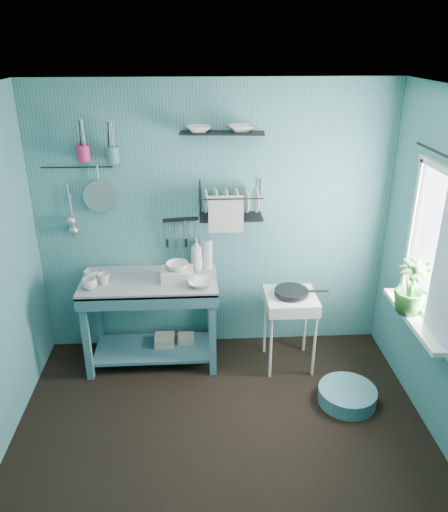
{
  "coord_description": "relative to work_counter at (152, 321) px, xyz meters",
  "views": [
    {
      "loc": [
        -0.16,
        -2.76,
        2.79
      ],
      "look_at": [
        0.05,
        0.85,
        1.2
      ],
      "focal_mm": 35.0,
      "sensor_mm": 36.0,
      "label": 1
    }
  ],
  "objects": [
    {
      "name": "floor",
      "position": [
        0.59,
        -1.19,
        -0.42
      ],
      "size": [
        3.2,
        3.2,
        0.0
      ],
      "primitive_type": "plane",
      "color": "black",
      "rests_on": "ground"
    },
    {
      "name": "ceiling",
      "position": [
        0.59,
        -1.19,
        2.08
      ],
      "size": [
        3.2,
        3.2,
        0.0
      ],
      "primitive_type": "plane",
      "rotation": [
        3.14,
        0.0,
        0.0
      ],
      "color": "silver",
      "rests_on": "ground"
    },
    {
      "name": "wall_back",
      "position": [
        0.59,
        0.31,
        0.83
      ],
      "size": [
        3.2,
        0.0,
        3.2
      ],
      "primitive_type": "plane",
      "rotation": [
        1.57,
        0.0,
        0.0
      ],
      "color": "#3B7679",
      "rests_on": "ground"
    },
    {
      "name": "wall_front",
      "position": [
        0.59,
        -2.69,
        0.83
      ],
      "size": [
        3.2,
        0.0,
        3.2
      ],
      "primitive_type": "plane",
      "rotation": [
        -1.57,
        0.0,
        0.0
      ],
      "color": "#3B7679",
      "rests_on": "ground"
    },
    {
      "name": "work_counter",
      "position": [
        0.0,
        0.0,
        0.0
      ],
      "size": [
        1.29,
        0.83,
        0.84
      ],
      "primitive_type": "cube",
      "rotation": [
        0.0,
        0.0,
        -0.21
      ],
      "color": "#33606B",
      "rests_on": "floor"
    },
    {
      "name": "mug_left",
      "position": [
        -0.48,
        -0.16,
        0.47
      ],
      "size": [
        0.12,
        0.12,
        0.1
      ],
      "primitive_type": "imported",
      "color": "silver",
      "rests_on": "work_counter"
    },
    {
      "name": "mug_mid",
      "position": [
        -0.38,
        -0.06,
        0.47
      ],
      "size": [
        0.14,
        0.14,
        0.09
      ],
      "primitive_type": "imported",
      "rotation": [
        0.0,
        0.0,
        0.52
      ],
      "color": "silver",
      "rests_on": "work_counter"
    },
    {
      "name": "mug_right",
      "position": [
        -0.5,
        0.0,
        0.47
      ],
      "size": [
        0.17,
        0.17,
        0.1
      ],
      "primitive_type": "imported",
      "rotation": [
        0.0,
        0.0,
        1.05
      ],
      "color": "silver",
      "rests_on": "work_counter"
    },
    {
      "name": "wash_tub",
      "position": [
        0.25,
        -0.02,
        0.47
      ],
      "size": [
        0.28,
        0.22,
        0.1
      ],
      "primitive_type": "cube",
      "color": "beige",
      "rests_on": "work_counter"
    },
    {
      "name": "tub_bowl",
      "position": [
        0.25,
        -0.02,
        0.55
      ],
      "size": [
        0.2,
        0.19,
        0.06
      ],
      "primitive_type": "imported",
      "color": "silver",
      "rests_on": "wash_tub"
    },
    {
      "name": "soap_bottle",
      "position": [
        0.42,
        0.2,
        0.57
      ],
      "size": [
        0.11,
        0.12,
        0.3
      ],
      "primitive_type": "imported",
      "color": "beige",
      "rests_on": "work_counter"
    },
    {
      "name": "water_bottle",
      "position": [
        0.52,
        0.22,
        0.56
      ],
      "size": [
        0.09,
        0.09,
        0.28
      ],
      "primitive_type": "cylinder",
      "color": "#B2BEC6",
      "rests_on": "work_counter"
    },
    {
      "name": "counter_bowl",
      "position": [
        0.45,
        -0.15,
        0.45
      ],
      "size": [
        0.22,
        0.22,
        0.05
      ],
      "primitive_type": "imported",
      "color": "silver",
      "rests_on": "work_counter"
    },
    {
      "name": "hotplate_stand",
      "position": [
        1.24,
        -0.12,
        -0.07
      ],
      "size": [
        0.49,
        0.49,
        0.71
      ],
      "primitive_type": "cube",
      "rotation": [
        0.0,
        0.0,
        -0.11
      ],
      "color": "white",
      "rests_on": "floor"
    },
    {
      "name": "frying_pan",
      "position": [
        1.24,
        -0.12,
        0.33
      ],
      "size": [
        0.3,
        0.3,
        0.03
      ],
      "primitive_type": "cylinder",
      "color": "black",
      "rests_on": "hotplate_stand"
    },
    {
      "name": "knife_strip",
      "position": [
        0.28,
        0.28,
        0.87
      ],
      "size": [
        0.32,
        0.06,
        0.03
      ],
      "primitive_type": "cube",
      "rotation": [
        0.0,
        0.0,
        0.13
      ],
      "color": "black",
      "rests_on": "wall_back"
    },
    {
      "name": "dish_rack",
      "position": [
        0.73,
        0.18,
        1.07
      ],
      "size": [
        0.57,
        0.3,
        0.32
      ],
      "primitive_type": "cube",
      "rotation": [
        0.0,
        0.0,
        0.12
      ],
      "color": "black",
      "rests_on": "wall_back"
    },
    {
      "name": "upper_shelf",
      "position": [
        0.65,
        0.21,
        1.65
      ],
      "size": [
        0.71,
        0.24,
        0.01
      ],
      "primitive_type": "cube",
      "rotation": [
        0.0,
        0.0,
        -0.09
      ],
      "color": "black",
      "rests_on": "wall_back"
    },
    {
      "name": "shelf_bowl_left",
      "position": [
        0.46,
        0.21,
        1.66
      ],
      "size": [
        0.21,
        0.21,
        0.05
      ],
      "primitive_type": "imported",
      "rotation": [
        0.0,
        0.0,
        0.04
      ],
      "color": "silver",
      "rests_on": "upper_shelf"
    },
    {
      "name": "shelf_bowl_right",
      "position": [
        0.81,
        0.21,
        1.63
      ],
      "size": [
        0.24,
        0.24,
        0.05
      ],
      "primitive_type": "imported",
      "rotation": [
        0.0,
        0.0,
        0.12
      ],
      "color": "silver",
      "rests_on": "upper_shelf"
    },
    {
      "name": "utensil_cup_magenta",
      "position": [
        -0.5,
        0.23,
        1.49
      ],
      "size": [
        0.11,
        0.11,
        0.13
      ],
      "primitive_type": "cylinder",
      "color": "#B82253",
      "rests_on": "wall_back"
    },
    {
      "name": "utensil_cup_teal",
      "position": [
        -0.26,
        0.23,
        1.47
      ],
      "size": [
        0.11,
        0.11,
        0.13
      ],
      "primitive_type": "cylinder",
      "color": "#387376",
      "rests_on": "wall_back"
    },
    {
      "name": "colander",
      "position": [
        -0.41,
        0.26,
        1.11
      ],
      "size": [
        0.28,
        0.03,
        0.28
      ],
      "primitive_type": "cylinder",
      "rotation": [
        1.54,
        0.0,
        0.0
      ],
      "color": "#A5A9AD",
      "rests_on": "wall_back"
    },
    {
      "name": "ladle_outer",
      "position": [
        -0.68,
        0.27,
        1.07
      ],
      "size": [
        0.01,
        0.01,
        0.3
      ],
      "primitive_type": "cylinder",
      "color": "#A5A9AD",
      "rests_on": "wall_back"
    },
    {
      "name": "ladle_inner",
      "position": [
        -0.66,
        0.27,
        0.97
      ],
      "size": [
        0.01,
        0.01,
        0.3
      ],
      "primitive_type": "cylinder",
      "color": "#A5A9AD",
      "rests_on": "wall_back"
    },
    {
      "name": "hook_rail",
      "position": [
        -0.58,
        0.28,
        1.36
      ],
      "size": [
        0.6,
        0.01,
        0.01
      ],
      "primitive_type": "cylinder",
      "rotation": [
        0.0,
        1.57,
        0.0
      ],
      "color": "black",
      "rests_on": "wall_back"
    },
    {
      "name": "window_glass",
      "position": [
        2.17,
        -0.74,
        0.98
      ],
      "size": [
        0.0,
        1.1,
        1.1
      ],
      "primitive_type": "plane",
      "rotation": [
        1.57,
        0.0,
        1.57
      ],
      "color": "white",
      "rests_on": "wall_right"
    },
    {
      "name": "windowsill",
      "position": [
        2.09,
        -0.74,
        0.39
      ],
      "size": [
        0.16,
        0.95,
        0.04
      ],
      "primitive_type": "cube",
      "color": "white",
      "rests_on": "wall_right"
    },
    {
      "name": "potted_plant",
      "position": [
        2.05,
        -0.67,
        0.63
      ],
      "size": [
        0.29,
        0.29,
        0.44
      ],
      "primitive_type": "imported",
      "rotation": [
        0.0,
        0.0,
        -0.23
      ],
      "color": "#295D25",
      "rests_on": "windowsill"
    },
    {
      "name": "storage_tin_large",
      "position": [
        0.1,
        0.05,
        -0.31
      ],
      "size": [
        0.18,
        0.18,
        0.22
      ],
      "primitive_type": "cube",
      "color": "gray",
      "rests_on": "floor"
    },
    {
      "name": "storage_tin_small",
      "position": [
        0.3,
        0.08,
        -0.32
      ],
      "size": [
        0.15,
        0.15,
        0.2
      ],
      "primitive_type": "cube",
      "color": "gray",
      "rests_on": "floor"
    },
    {
      "name": "floor_basin",
      "position": [
        1.64,
        -0.7,
        -0.36
      ],
      "size": [
        0.48,
        0.48,
        0.13
      ],
      "primitive_type": "cylinder",
      "color": "teal",
      "rests_on": "floor"
    }
  ]
}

